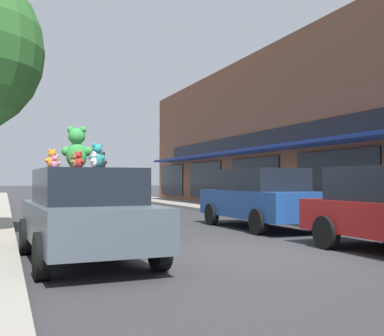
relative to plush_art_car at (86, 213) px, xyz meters
name	(u,v)px	position (x,y,z in m)	size (l,w,h in m)	color
ground_plane	(244,254)	(2.89, -0.15, -0.81)	(260.00, 260.00, 0.00)	#333335
plush_art_car	(86,213)	(0.00, 0.00, 0.00)	(2.04, 4.11, 1.56)	#4C5660
teddy_bear_giant	(77,149)	(-0.14, 0.18, 1.09)	(0.55, 0.40, 0.73)	green
teddy_bear_red	(79,160)	(-0.16, -0.19, 0.88)	(0.18, 0.21, 0.29)	red
teddy_bear_black	(101,161)	(0.37, 0.68, 0.91)	(0.26, 0.17, 0.34)	black
teddy_bear_brown	(73,161)	(-0.27, -0.37, 0.86)	(0.14, 0.18, 0.24)	olive
teddy_bear_orange	(52,159)	(-0.55, 0.21, 0.90)	(0.25, 0.18, 0.34)	orange
teddy_bear_white	(94,160)	(-0.05, -1.00, 0.86)	(0.13, 0.18, 0.24)	white
teddy_bear_teal	(97,156)	(0.05, -0.74, 0.93)	(0.29, 0.20, 0.38)	teal
teddy_bear_pink	(54,162)	(-0.52, 0.08, 0.85)	(0.17, 0.11, 0.22)	pink
teddy_bear_cream	(56,162)	(-0.46, 0.39, 0.86)	(0.16, 0.18, 0.25)	beige
parked_car_far_center	(260,197)	(5.51, 3.90, 0.08)	(1.95, 4.67, 1.69)	#1E4793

